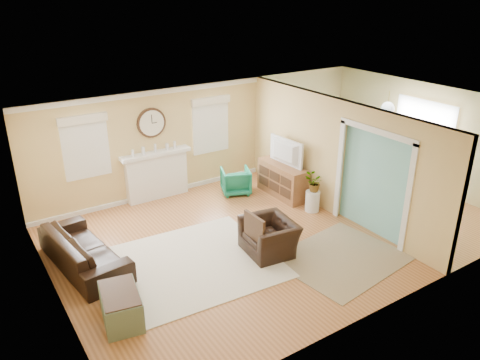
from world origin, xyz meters
The scene contains 29 objects.
floor centered at (0.00, 0.00, 0.00)m, with size 9.00×9.00×0.00m, color #96572D.
wall_back centered at (0.00, 3.00, 1.30)m, with size 9.00×0.02×2.60m, color #DCBD74.
wall_front centered at (0.00, -3.00, 1.30)m, with size 9.00×0.02×2.60m, color #DCBD74.
wall_left centered at (-4.50, 0.00, 1.30)m, with size 0.02×6.00×2.60m, color #DCBD74.
wall_right centered at (4.50, 0.00, 1.30)m, with size 0.02×6.00×2.60m, color #DCBD74.
ceiling centered at (0.00, 0.00, 2.60)m, with size 9.00×6.00×0.02m, color white.
partition centered at (1.51, 0.28, 1.36)m, with size 0.17×6.00×2.60m.
fireplace centered at (-1.50, 2.88, 0.60)m, with size 1.70×0.30×1.17m.
wall_clock centered at (-1.50, 2.97, 1.85)m, with size 0.70×0.07×0.70m.
window_left centered at (-3.05, 2.95, 1.66)m, with size 1.05×0.13×1.42m.
window_right centered at (0.05, 2.95, 1.66)m, with size 1.05×0.13×1.42m.
french_doors centered at (4.45, 0.00, 1.10)m, with size 0.06×1.70×2.20m.
pendant centered at (3.00, 0.00, 2.20)m, with size 0.30×0.30×0.55m.
rug_cream centered at (-2.23, -0.19, 0.01)m, with size 3.08×2.67×0.02m, color #EDE4C6.
rug_jute centered at (0.27, -1.57, 0.01)m, with size 2.25×1.84×0.01m, color tan.
rug_grey centered at (3.11, 0.26, 0.01)m, with size 2.49×3.11×0.01m, color slate.
sofa centered at (-3.85, 0.83, 0.33)m, with size 2.28×0.89×0.67m, color black.
eames_chair centered at (-0.73, -0.62, 0.33)m, with size 1.01×0.88×0.66m, color black.
green_chair centered at (0.23, 2.07, 0.31)m, with size 0.67×0.69×0.63m, color #207C54.
trunk centered at (-3.82, -1.00, 0.26)m, with size 0.71×0.99×0.52m.
credenza centered at (1.10, 1.34, 0.40)m, with size 0.49×1.44×0.80m.
tv centered at (1.08, 1.34, 1.12)m, with size 1.10×0.14×0.63m, color black.
garden_stool centered at (1.15, 0.28, 0.24)m, with size 0.32×0.32×0.48m, color white.
potted_plant centered at (1.15, 0.28, 0.69)m, with size 0.39×0.34×0.43m, color #337F33.
dining_table centered at (3.11, 0.26, 0.35)m, with size 1.96×1.09×0.69m, color #48301E.
dining_chair_n centered at (3.18, 1.44, 0.59)m, with size 0.45×0.45×1.00m.
dining_chair_s centered at (3.17, -0.80, 0.60)m, with size 0.51×0.51×1.01m.
dining_chair_w centered at (2.46, 0.17, 0.57)m, with size 0.50×0.50×0.96m.
dining_chair_e centered at (3.83, 0.30, 0.56)m, with size 0.52×0.52×0.96m.
Camera 1 is at (-5.47, -6.88, 4.80)m, focal length 35.00 mm.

